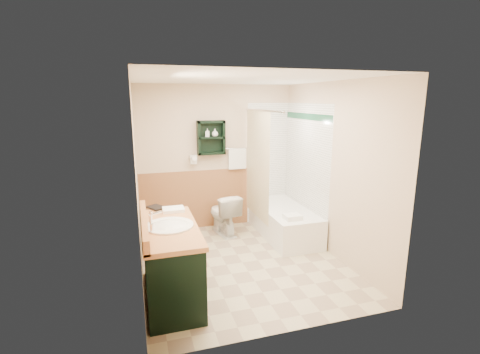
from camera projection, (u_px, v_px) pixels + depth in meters
name	position (u px, v px, depth m)	size (l,w,h in m)	color
floor	(242.00, 262.00, 4.70)	(3.00, 3.00, 0.00)	#C7B991
back_wall	(216.00, 157.00, 5.86)	(2.60, 0.04, 2.40)	beige
left_wall	(135.00, 183.00, 4.07)	(0.04, 3.00, 2.40)	beige
right_wall	(333.00, 170.00, 4.81)	(0.04, 3.00, 2.40)	beige
ceiling	(243.00, 77.00, 4.17)	(2.60, 3.00, 0.04)	white
wainscot_left	(142.00, 239.00, 4.23)	(2.98, 2.98, 1.00)	#AA6E45
wainscot_back	(217.00, 198.00, 5.98)	(2.58, 2.58, 1.00)	#AA6E45
mirror_frame	(139.00, 166.00, 3.50)	(1.30, 1.30, 1.00)	brown
mirror_glass	(139.00, 166.00, 3.50)	(1.20, 1.20, 0.90)	white
tile_right	(305.00, 170.00, 5.53)	(1.50, 1.50, 2.10)	white
tile_back	(273.00, 163.00, 6.14)	(0.95, 0.95, 2.10)	white
tile_accent	(307.00, 117.00, 5.34)	(1.50, 1.50, 0.10)	#154A2F
wall_shelf	(211.00, 138.00, 5.65)	(0.45, 0.15, 0.55)	black
hair_dryer	(193.00, 159.00, 5.66)	(0.10, 0.24, 0.18)	white
towel_bar	(237.00, 148.00, 5.86)	(0.40, 0.06, 0.40)	white
curtain_rod	(262.00, 110.00, 5.11)	(0.03, 0.03, 1.60)	silver
shower_curtain	(257.00, 165.00, 5.46)	(1.05, 1.05, 1.70)	beige
vanity	(171.00, 262.00, 3.81)	(0.59, 1.31, 0.83)	black
bathtub	(284.00, 222.00, 5.59)	(0.70, 1.50, 0.46)	white
toilet	(223.00, 214.00, 5.65)	(0.38, 0.68, 0.66)	white
counter_towel	(173.00, 210.00, 4.21)	(0.25, 0.20, 0.04)	white
vanity_book	(150.00, 201.00, 4.24)	(0.17, 0.02, 0.22)	black
tub_towel	(292.00, 217.00, 5.01)	(0.24, 0.20, 0.07)	white
soap_bottle_a	(208.00, 135.00, 5.61)	(0.06, 0.13, 0.06)	white
soap_bottle_b	(215.00, 134.00, 5.65)	(0.10, 0.13, 0.10)	white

